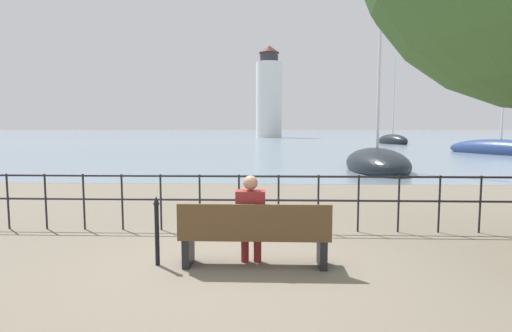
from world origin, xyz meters
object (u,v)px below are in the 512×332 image
at_px(park_bench, 254,236).
at_px(harbor_lighthouse, 269,95).
at_px(sailboat_1, 393,141).
at_px(sailboat_0, 500,149).
at_px(seated_person_left, 251,216).
at_px(closed_umbrella, 157,227).
at_px(sailboat_2, 377,163).

bearing_deg(park_bench, harbor_lighthouse, 90.10).
bearing_deg(sailboat_1, sailboat_0, -101.39).
xyz_separation_m(park_bench, harbor_lighthouse, (-0.13, 78.41, 8.32)).
distance_m(park_bench, seated_person_left, 0.27).
bearing_deg(park_bench, sailboat_0, 55.12).
distance_m(park_bench, sailboat_1, 46.93).
bearing_deg(closed_umbrella, harbor_lighthouse, 89.11).
height_order(closed_umbrella, sailboat_1, sailboat_1).
height_order(park_bench, sailboat_0, sailboat_0).
relative_size(park_bench, seated_person_left, 1.63).
relative_size(seated_person_left, sailboat_0, 0.10).
xyz_separation_m(sailboat_1, sailboat_2, (-10.25, -31.70, -0.03)).
relative_size(seated_person_left, sailboat_2, 0.10).
distance_m(closed_umbrella, harbor_lighthouse, 78.81).
relative_size(sailboat_2, harbor_lighthouse, 0.69).
distance_m(seated_person_left, closed_umbrella, 1.30).
bearing_deg(seated_person_left, park_bench, -55.03).
bearing_deg(harbor_lighthouse, sailboat_2, -85.55).
relative_size(closed_umbrella, harbor_lighthouse, 0.05).
distance_m(seated_person_left, sailboat_0, 29.76).
bearing_deg(sailboat_2, park_bench, -110.60).
bearing_deg(sailboat_2, seated_person_left, -110.94).
bearing_deg(park_bench, closed_umbrella, 178.56).
height_order(seated_person_left, sailboat_2, sailboat_2).
distance_m(park_bench, closed_umbrella, 1.35).
bearing_deg(sailboat_1, sailboat_2, -124.47).
bearing_deg(sailboat_0, closed_umbrella, -151.83).
relative_size(sailboat_0, sailboat_2, 0.94).
distance_m(seated_person_left, harbor_lighthouse, 78.74).
bearing_deg(seated_person_left, harbor_lighthouse, 90.06).
bearing_deg(closed_umbrella, seated_person_left, 2.00).
xyz_separation_m(sailboat_0, harbor_lighthouse, (-17.17, 53.97, 8.40)).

